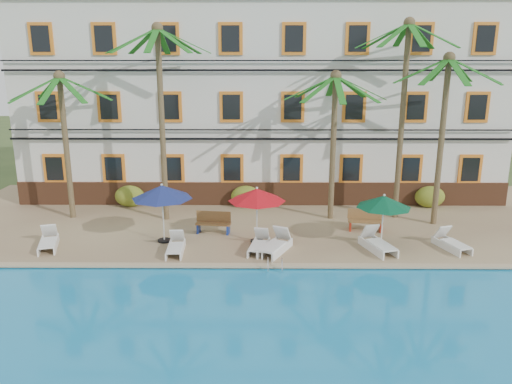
{
  "coord_description": "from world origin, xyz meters",
  "views": [
    {
      "loc": [
        -0.1,
        -17.67,
        7.56
      ],
      "look_at": [
        -0.26,
        3.0,
        2.0
      ],
      "focal_mm": 35.0,
      "sensor_mm": 36.0,
      "label": 1
    }
  ],
  "objects_px": {
    "lounger_e": "(377,243)",
    "umbrella_red": "(257,195)",
    "palm_c": "(334,123)",
    "bench_left": "(214,222)",
    "umbrella_blue": "(162,192)",
    "lounger_f": "(451,242)",
    "lounger_b": "(176,246)",
    "bench_right": "(366,220)",
    "lounger_a": "(48,241)",
    "umbrella_green": "(384,202)",
    "lounger_c": "(259,244)",
    "pool_ladder": "(275,268)",
    "palm_d": "(404,94)",
    "palm_e": "(444,116)",
    "palm_a": "(64,123)",
    "lounger_d": "(276,245)",
    "palm_b": "(161,98)"
  },
  "relations": [
    {
      "from": "umbrella_blue",
      "to": "lounger_e",
      "type": "relative_size",
      "value": 1.2
    },
    {
      "from": "umbrella_red",
      "to": "bench_right",
      "type": "xyz_separation_m",
      "value": [
        4.74,
        1.48,
        -1.52
      ]
    },
    {
      "from": "lounger_c",
      "to": "bench_right",
      "type": "bearing_deg",
      "value": 27.66
    },
    {
      "from": "palm_a",
      "to": "umbrella_red",
      "type": "relative_size",
      "value": 2.9
    },
    {
      "from": "lounger_b",
      "to": "pool_ladder",
      "type": "distance_m",
      "value": 4.08
    },
    {
      "from": "palm_c",
      "to": "bench_left",
      "type": "bearing_deg",
      "value": -158.88
    },
    {
      "from": "palm_a",
      "to": "palm_e",
      "type": "height_order",
      "value": "palm_e"
    },
    {
      "from": "palm_c",
      "to": "palm_e",
      "type": "xyz_separation_m",
      "value": [
        4.61,
        -0.75,
        0.44
      ]
    },
    {
      "from": "palm_a",
      "to": "palm_d",
      "type": "xyz_separation_m",
      "value": [
        15.32,
        0.14,
        1.29
      ]
    },
    {
      "from": "palm_e",
      "to": "lounger_f",
      "type": "height_order",
      "value": "palm_e"
    },
    {
      "from": "lounger_c",
      "to": "lounger_d",
      "type": "height_order",
      "value": "lounger_d"
    },
    {
      "from": "palm_c",
      "to": "bench_left",
      "type": "height_order",
      "value": "palm_c"
    },
    {
      "from": "palm_b",
      "to": "umbrella_blue",
      "type": "relative_size",
      "value": 3.58
    },
    {
      "from": "umbrella_green",
      "to": "lounger_a",
      "type": "bearing_deg",
      "value": -178.76
    },
    {
      "from": "lounger_d",
      "to": "lounger_f",
      "type": "height_order",
      "value": "lounger_d"
    },
    {
      "from": "palm_d",
      "to": "palm_e",
      "type": "bearing_deg",
      "value": -32.56
    },
    {
      "from": "palm_e",
      "to": "lounger_c",
      "type": "distance_m",
      "value": 9.83
    },
    {
      "from": "umbrella_blue",
      "to": "lounger_a",
      "type": "distance_m",
      "value": 4.89
    },
    {
      "from": "palm_a",
      "to": "umbrella_green",
      "type": "bearing_deg",
      "value": -14.97
    },
    {
      "from": "lounger_b",
      "to": "pool_ladder",
      "type": "xyz_separation_m",
      "value": [
        3.81,
        -1.42,
        -0.26
      ]
    },
    {
      "from": "lounger_c",
      "to": "lounger_f",
      "type": "bearing_deg",
      "value": 1.92
    },
    {
      "from": "umbrella_red",
      "to": "pool_ladder",
      "type": "relative_size",
      "value": 3.15
    },
    {
      "from": "palm_e",
      "to": "lounger_a",
      "type": "relative_size",
      "value": 4.01
    },
    {
      "from": "umbrella_blue",
      "to": "pool_ladder",
      "type": "distance_m",
      "value": 5.61
    },
    {
      "from": "palm_c",
      "to": "palm_e",
      "type": "height_order",
      "value": "palm_e"
    },
    {
      "from": "lounger_a",
      "to": "palm_d",
      "type": "bearing_deg",
      "value": 15.49
    },
    {
      "from": "palm_c",
      "to": "umbrella_red",
      "type": "height_order",
      "value": "palm_c"
    },
    {
      "from": "lounger_a",
      "to": "lounger_b",
      "type": "relative_size",
      "value": 1.1
    },
    {
      "from": "lounger_e",
      "to": "umbrella_red",
      "type": "bearing_deg",
      "value": 169.43
    },
    {
      "from": "palm_c",
      "to": "palm_e",
      "type": "relative_size",
      "value": 0.9
    },
    {
      "from": "lounger_f",
      "to": "palm_c",
      "type": "bearing_deg",
      "value": 137.46
    },
    {
      "from": "umbrella_blue",
      "to": "bench_left",
      "type": "height_order",
      "value": "umbrella_blue"
    },
    {
      "from": "umbrella_green",
      "to": "lounger_c",
      "type": "height_order",
      "value": "umbrella_green"
    },
    {
      "from": "lounger_e",
      "to": "palm_b",
      "type": "bearing_deg",
      "value": 156.67
    },
    {
      "from": "umbrella_red",
      "to": "pool_ladder",
      "type": "height_order",
      "value": "umbrella_red"
    },
    {
      "from": "palm_c",
      "to": "umbrella_red",
      "type": "distance_m",
      "value": 5.31
    },
    {
      "from": "palm_a",
      "to": "umbrella_green",
      "type": "height_order",
      "value": "palm_a"
    },
    {
      "from": "lounger_a",
      "to": "pool_ladder",
      "type": "bearing_deg",
      "value": -11.88
    },
    {
      "from": "lounger_a",
      "to": "lounger_c",
      "type": "bearing_deg",
      "value": -1.67
    },
    {
      "from": "lounger_b",
      "to": "bench_right",
      "type": "distance_m",
      "value": 8.33
    },
    {
      "from": "umbrella_blue",
      "to": "lounger_f",
      "type": "bearing_deg",
      "value": -3.67
    },
    {
      "from": "umbrella_red",
      "to": "palm_a",
      "type": "bearing_deg",
      "value": 159.66
    },
    {
      "from": "palm_a",
      "to": "lounger_a",
      "type": "xyz_separation_m",
      "value": [
        0.47,
        -3.97,
        -4.18
      ]
    },
    {
      "from": "umbrella_blue",
      "to": "pool_ladder",
      "type": "height_order",
      "value": "umbrella_blue"
    },
    {
      "from": "lounger_b",
      "to": "lounger_c",
      "type": "distance_m",
      "value": 3.25
    },
    {
      "from": "umbrella_blue",
      "to": "lounger_d",
      "type": "xyz_separation_m",
      "value": [
        4.55,
        -1.12,
        -1.8
      ]
    },
    {
      "from": "palm_d",
      "to": "umbrella_blue",
      "type": "xyz_separation_m",
      "value": [
        -10.37,
        -3.36,
        -3.65
      ]
    },
    {
      "from": "lounger_b",
      "to": "lounger_c",
      "type": "bearing_deg",
      "value": 3.89
    },
    {
      "from": "palm_c",
      "to": "lounger_f",
      "type": "xyz_separation_m",
      "value": [
        4.24,
        -3.89,
        -4.2
      ]
    },
    {
      "from": "palm_b",
      "to": "lounger_b",
      "type": "xyz_separation_m",
      "value": [
        1.12,
        -4.18,
        -5.36
      ]
    }
  ]
}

